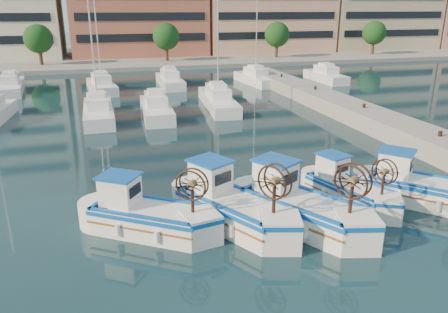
# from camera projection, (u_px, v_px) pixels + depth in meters

# --- Properties ---
(ground) EXTENTS (300.00, 300.00, 0.00)m
(ground) POSITION_uv_depth(u_px,v_px,m) (272.00, 230.00, 17.46)
(ground) COLOR #1A3F44
(ground) RESTS_ON ground
(quay) EXTENTS (3.00, 60.00, 1.20)m
(quay) POSITION_uv_depth(u_px,v_px,m) (416.00, 137.00, 27.88)
(quay) COLOR gray
(quay) RESTS_ON ground
(yacht_marina) EXTENTS (42.30, 23.36, 11.50)m
(yacht_marina) POSITION_uv_depth(u_px,v_px,m) (135.00, 95.00, 41.47)
(yacht_marina) COLOR white
(yacht_marina) RESTS_ON ground
(fishing_boat_a) EXTENTS (4.75, 4.08, 2.91)m
(fishing_boat_a) POSITION_uv_depth(u_px,v_px,m) (146.00, 214.00, 17.07)
(fishing_boat_a) COLOR white
(fishing_boat_a) RESTS_ON ground
(fishing_boat_b) EXTENTS (4.19, 5.25, 3.18)m
(fishing_boat_b) POSITION_uv_depth(u_px,v_px,m) (231.00, 205.00, 17.67)
(fishing_boat_b) COLOR white
(fishing_boat_b) RESTS_ON ground
(fishing_boat_c) EXTENTS (4.34, 5.32, 3.23)m
(fishing_boat_c) POSITION_uv_depth(u_px,v_px,m) (299.00, 205.00, 17.59)
(fishing_boat_c) COLOR white
(fishing_boat_c) RESTS_ON ground
(fishing_boat_d) EXTENTS (2.87, 4.31, 2.61)m
(fishing_boat_d) POSITION_uv_depth(u_px,v_px,m) (347.00, 188.00, 19.70)
(fishing_boat_d) COLOR white
(fishing_boat_d) RESTS_ON ground
(fishing_boat_e) EXTENTS (4.49, 4.64, 2.96)m
(fishing_boat_e) POSITION_uv_depth(u_px,v_px,m) (419.00, 186.00, 19.66)
(fishing_boat_e) COLOR white
(fishing_boat_e) RESTS_ON ground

